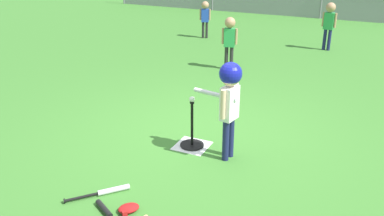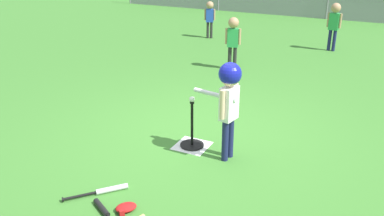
# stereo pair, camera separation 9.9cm
# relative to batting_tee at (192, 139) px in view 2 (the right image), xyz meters

# --- Properties ---
(ground_plane) EXTENTS (60.00, 60.00, 0.00)m
(ground_plane) POSITION_rel_batting_tee_xyz_m (-0.06, 0.38, -0.10)
(ground_plane) COLOR #3D7A2D
(home_plate) EXTENTS (0.44, 0.44, 0.01)m
(home_plate) POSITION_rel_batting_tee_xyz_m (-0.00, 0.00, -0.09)
(home_plate) COLOR white
(home_plate) RESTS_ON ground_plane
(batting_tee) EXTENTS (0.32, 0.32, 0.63)m
(batting_tee) POSITION_rel_batting_tee_xyz_m (0.00, 0.00, 0.00)
(batting_tee) COLOR black
(batting_tee) RESTS_ON ground_plane
(baseball_on_tee) EXTENTS (0.07, 0.07, 0.07)m
(baseball_on_tee) POSITION_rel_batting_tee_xyz_m (0.00, 0.00, 0.57)
(baseball_on_tee) COLOR white
(baseball_on_tee) RESTS_ON batting_tee
(batter_child) EXTENTS (0.64, 0.35, 1.26)m
(batter_child) POSITION_rel_batting_tee_xyz_m (0.54, -0.10, 0.80)
(batter_child) COLOR #191E4C
(batter_child) RESTS_ON ground_plane
(fielder_near_right) EXTENTS (0.32, 0.22, 1.10)m
(fielder_near_right) POSITION_rel_batting_tee_xyz_m (-0.79, 3.50, 0.61)
(fielder_near_right) COLOR #262626
(fielder_near_right) RESTS_ON ground_plane
(fielder_deep_left) EXTENTS (0.28, 0.20, 1.00)m
(fielder_deep_left) POSITION_rel_batting_tee_xyz_m (-2.43, 5.98, 0.54)
(fielder_deep_left) COLOR #262626
(fielder_deep_left) RESTS_ON ground_plane
(fielder_deep_right) EXTENTS (0.34, 0.23, 1.15)m
(fielder_deep_right) POSITION_rel_batting_tee_xyz_m (0.81, 6.05, 0.64)
(fielder_deep_right) COLOR #191E4C
(fielder_deep_right) RESTS_ON ground_plane
(spare_bat_silver) EXTENTS (0.51, 0.57, 0.06)m
(spare_bat_silver) POSITION_rel_batting_tee_xyz_m (-0.36, -1.41, -0.07)
(spare_bat_silver) COLOR silver
(spare_bat_silver) RESTS_ON ground_plane
(spare_bat_black) EXTENTS (0.55, 0.35, 0.06)m
(spare_bat_black) POSITION_rel_batting_tee_xyz_m (-0.14, -1.72, -0.07)
(spare_bat_black) COLOR black
(spare_bat_black) RESTS_ON ground_plane
(glove_by_plate) EXTENTS (0.26, 0.27, 0.07)m
(glove_by_plate) POSITION_rel_batting_tee_xyz_m (0.03, -1.58, -0.06)
(glove_by_plate) COLOR #B21919
(glove_by_plate) RESTS_ON ground_plane
(outfield_fence) EXTENTS (16.06, 0.06, 1.15)m
(outfield_fence) POSITION_rel_batting_tee_xyz_m (-0.06, 10.40, 0.52)
(outfield_fence) COLOR slate
(outfield_fence) RESTS_ON ground_plane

